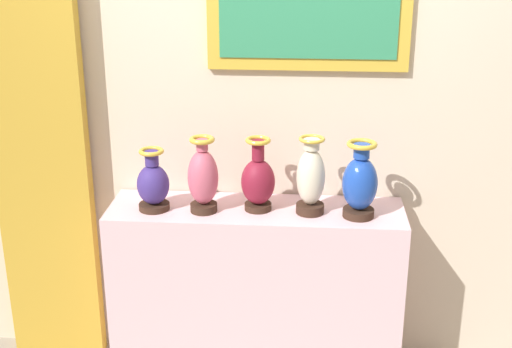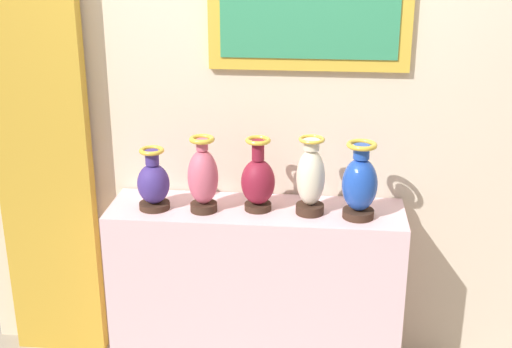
# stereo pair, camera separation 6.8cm
# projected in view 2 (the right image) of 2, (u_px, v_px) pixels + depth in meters

# --- Properties ---
(display_shelf) EXTENTS (1.45, 0.41, 0.96)m
(display_shelf) POSITION_uv_depth(u_px,v_px,m) (256.00, 294.00, 3.57)
(display_shelf) COLOR beige
(display_shelf) RESTS_ON ground_plane
(back_wall) EXTENTS (3.05, 0.14, 2.94)m
(back_wall) POSITION_uv_depth(u_px,v_px,m) (263.00, 90.00, 3.47)
(back_wall) COLOR beige
(back_wall) RESTS_ON ground_plane
(curtain_gold) EXTENTS (0.50, 0.08, 2.11)m
(curtain_gold) POSITION_uv_depth(u_px,v_px,m) (45.00, 172.00, 3.61)
(curtain_gold) COLOR gold
(curtain_gold) RESTS_ON ground_plane
(vase_indigo) EXTENTS (0.16, 0.16, 0.31)m
(vase_indigo) POSITION_uv_depth(u_px,v_px,m) (153.00, 183.00, 3.37)
(vase_indigo) COLOR #382319
(vase_indigo) RESTS_ON display_shelf
(vase_rose) EXTENTS (0.15, 0.15, 0.38)m
(vase_rose) POSITION_uv_depth(u_px,v_px,m) (203.00, 177.00, 3.32)
(vase_rose) COLOR #382319
(vase_rose) RESTS_ON display_shelf
(vase_burgundy) EXTENTS (0.16, 0.16, 0.36)m
(vase_burgundy) POSITION_uv_depth(u_px,v_px,m) (258.00, 181.00, 3.35)
(vase_burgundy) COLOR #382319
(vase_burgundy) RESTS_ON display_shelf
(vase_ivory) EXTENTS (0.14, 0.14, 0.38)m
(vase_ivory) POSITION_uv_depth(u_px,v_px,m) (311.00, 179.00, 3.29)
(vase_ivory) COLOR #382319
(vase_ivory) RESTS_ON display_shelf
(vase_sapphire) EXTENTS (0.17, 0.17, 0.37)m
(vase_sapphire) POSITION_uv_depth(u_px,v_px,m) (360.00, 184.00, 3.25)
(vase_sapphire) COLOR #382319
(vase_sapphire) RESTS_ON display_shelf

